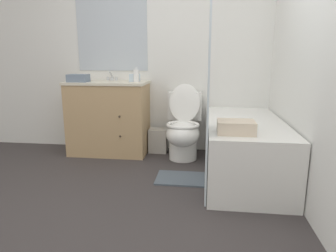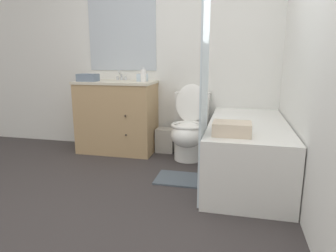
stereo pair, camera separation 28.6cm
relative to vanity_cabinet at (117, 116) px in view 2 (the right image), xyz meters
name	(u,v)px [view 2 (the right image)]	position (x,y,z in m)	size (l,w,h in m)	color
ground_plane	(130,220)	(0.74, -1.57, -0.46)	(14.00, 14.00, 0.00)	#383333
wall_back	(179,51)	(0.73, 0.28, 0.80)	(8.00, 0.06, 2.50)	silver
wall_right	(302,49)	(1.98, -0.66, 0.79)	(0.05, 2.83, 2.50)	silver
vanity_cabinet	(117,116)	(0.00, 0.00, 0.00)	(0.96, 0.54, 0.89)	tan
sink_faucet	(121,77)	(0.00, 0.18, 0.47)	(0.14, 0.12, 0.12)	silver
toilet	(189,130)	(0.93, -0.09, -0.10)	(0.41, 0.66, 0.87)	white
bathtub	(247,150)	(1.58, -0.54, -0.17)	(0.73, 1.59, 0.57)	white
shower_curtain	(204,82)	(1.20, -1.06, 0.53)	(0.02, 0.48, 1.97)	silver
wastebasket	(165,140)	(0.60, 0.10, -0.31)	(0.23, 0.19, 0.30)	#B7B2A8
tissue_box	(142,77)	(0.33, 0.04, 0.49)	(0.11, 0.11, 0.12)	silver
soap_dispenser	(143,75)	(0.36, -0.03, 0.52)	(0.06, 0.06, 0.18)	white
hand_towel_folded	(88,78)	(-0.32, -0.10, 0.48)	(0.24, 0.16, 0.09)	slate
bath_towel_folded	(232,129)	(1.44, -1.09, 0.17)	(0.30, 0.22, 0.11)	beige
bath_mat	(182,179)	(0.97, -0.75, -0.45)	(0.50, 0.36, 0.02)	#4C5660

